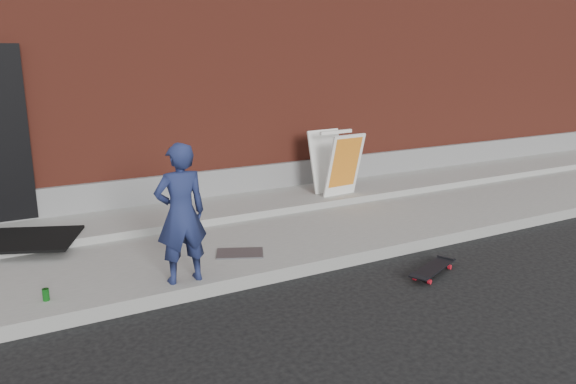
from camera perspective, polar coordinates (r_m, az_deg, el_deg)
ground at (r=6.14m, az=-1.06°, el=-9.19°), size 80.00×80.00×0.00m
sidewalk at (r=7.39m, az=-6.53°, el=-4.57°), size 20.00×3.00×0.15m
apron at (r=8.15m, az=-8.98°, el=-1.93°), size 20.00×1.20×0.10m
building at (r=12.27m, az=-17.05°, el=13.83°), size 20.00×8.10×5.00m
child at (r=5.67m, az=-10.83°, el=-2.17°), size 0.52×0.34×1.43m
skateboard at (r=6.52m, az=14.51°, el=-7.53°), size 0.80×0.49×0.09m
pizza_sign at (r=8.76m, az=4.93°, el=3.00°), size 0.66×0.76×1.00m
soda_can at (r=5.82m, az=-23.38°, el=-9.55°), size 0.07×0.07×0.12m
doormat at (r=7.34m, az=-25.07°, el=-4.39°), size 1.39×1.28×0.03m
utility_plate at (r=6.56m, az=-4.90°, el=-6.21°), size 0.63×0.53×0.02m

